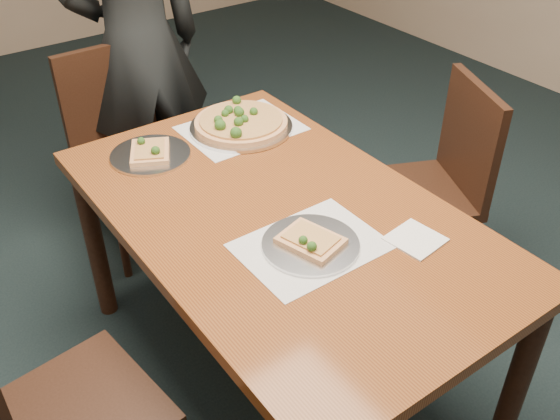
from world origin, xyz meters
TOP-DOWN VIEW (x-y plane):
  - ground at (0.00, 0.00)m, footprint 8.00×8.00m
  - dining_table at (-0.02, 0.16)m, footprint 0.90×1.50m
  - chair_far at (-0.08, 1.27)m, footprint 0.43×0.43m
  - chair_left at (-0.85, 0.04)m, footprint 0.47×0.47m
  - chair_right at (0.81, 0.23)m, footprint 0.56×0.56m
  - diner at (0.10, 1.39)m, footprint 0.66×0.45m
  - placemat_main at (0.17, 0.68)m, footprint 0.42×0.32m
  - placemat_near at (-0.06, -0.03)m, footprint 0.40×0.30m
  - pizza_pan at (0.17, 0.68)m, footprint 0.39×0.39m
  - slice_plate_near at (-0.06, -0.04)m, footprint 0.28×0.28m
  - slice_plate_far at (-0.20, 0.69)m, footprint 0.28×0.28m
  - napkin at (0.21, -0.19)m, footprint 0.16×0.16m

SIDE VIEW (x-z plane):
  - ground at x=0.00m, z-range 0.00..0.00m
  - chair_far at x=-0.08m, z-range 0.06..0.97m
  - chair_left at x=-0.85m, z-range 0.06..0.97m
  - chair_right at x=0.81m, z-range 0.06..0.97m
  - dining_table at x=-0.02m, z-range 0.28..1.03m
  - placemat_main at x=0.17m, z-range 0.75..0.75m
  - placemat_near at x=-0.06m, z-range 0.75..0.75m
  - napkin at x=0.21m, z-range 0.75..0.76m
  - slice_plate_far at x=-0.20m, z-range 0.73..0.79m
  - slice_plate_near at x=-0.06m, z-range 0.74..0.79m
  - pizza_pan at x=0.17m, z-range 0.74..0.81m
  - diner at x=0.10m, z-range 0.00..1.74m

